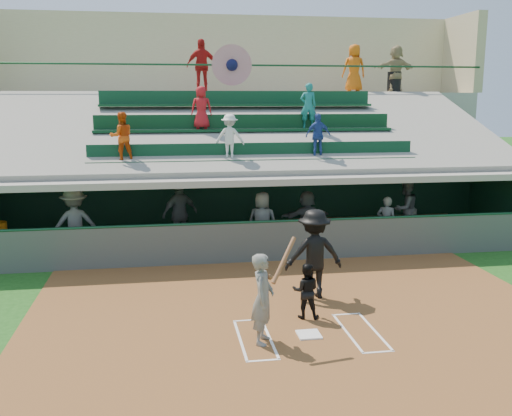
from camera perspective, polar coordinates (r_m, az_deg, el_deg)
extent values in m
plane|color=#1A4C15|center=(11.02, 5.30, -12.65)|extent=(100.00, 100.00, 0.00)
cube|color=brown|center=(11.46, 4.67, -11.62)|extent=(11.00, 9.00, 0.02)
cube|color=white|center=(11.01, 5.30, -12.48)|extent=(0.43, 0.43, 0.03)
cube|color=white|center=(10.86, 1.36, -12.84)|extent=(0.05, 1.80, 0.01)
cube|color=white|center=(11.21, 9.10, -12.19)|extent=(0.05, 1.80, 0.01)
cube|color=silver|center=(10.78, -1.59, -13.02)|extent=(0.05, 1.80, 0.01)
cube|color=white|center=(11.38, 11.79, -11.92)|extent=(0.05, 1.80, 0.01)
cube|color=white|center=(11.64, -0.81, -11.16)|extent=(0.60, 0.05, 0.01)
cube|color=white|center=(12.08, 9.02, -10.44)|extent=(0.60, 0.05, 0.01)
cube|color=white|center=(10.01, 0.73, -15.00)|extent=(0.60, 0.05, 0.01)
cube|color=silver|center=(10.53, 12.13, -13.90)|extent=(0.60, 0.05, 0.01)
cube|color=gray|center=(17.28, -0.25, -3.72)|extent=(16.00, 3.50, 0.04)
cube|color=#98978A|center=(23.50, -2.80, 5.83)|extent=(20.00, 3.00, 4.60)
cube|color=#4D524D|center=(15.48, 0.75, -3.45)|extent=(16.00, 0.06, 1.10)
cylinder|color=#154128|center=(15.35, 0.75, -1.39)|extent=(16.00, 0.08, 0.08)
cube|color=black|center=(18.74, -1.08, 0.82)|extent=(16.00, 0.25, 2.20)
cube|color=#10311E|center=(19.89, 23.17, 0.52)|extent=(0.25, 3.50, 2.20)
cube|color=gray|center=(16.86, -0.26, 3.46)|extent=(16.40, 3.90, 0.18)
cube|color=gray|center=(20.44, -1.76, 1.81)|extent=(16.40, 3.50, 2.30)
cube|color=gray|center=(21.92, -2.34, 5.46)|extent=(16.40, 0.30, 4.60)
cube|color=gray|center=(18.57, -1.15, 8.03)|extent=(16.40, 6.51, 2.37)
cube|color=#0C381D|center=(16.27, 0.04, 4.78)|extent=(9.40, 0.42, 0.08)
cube|color=#0B331F|center=(16.44, -0.07, 5.76)|extent=(9.40, 0.06, 0.45)
cube|color=#0B3219|center=(18.08, -0.92, 7.79)|extent=(9.40, 0.42, 0.08)
cube|color=#0B3318|center=(18.26, -1.02, 8.64)|extent=(9.40, 0.06, 0.45)
cube|color=#0C361A|center=(19.93, -1.72, 10.24)|extent=(9.40, 0.42, 0.08)
cube|color=#0D3A20|center=(20.13, -1.80, 10.99)|extent=(9.40, 0.06, 0.45)
imported|color=#C5440B|center=(16.14, -13.29, 6.97)|extent=(0.75, 0.65, 1.34)
imported|color=silver|center=(16.21, -2.65, 7.13)|extent=(0.90, 0.64, 1.26)
imported|color=navy|center=(16.69, 6.23, 7.22)|extent=(0.78, 0.39, 1.28)
imported|color=#A71319|center=(18.01, -5.48, 9.96)|extent=(0.66, 0.45, 1.32)
imported|color=#186F6D|center=(18.54, 5.24, 10.15)|extent=(0.55, 0.40, 1.42)
cylinder|color=#123A1E|center=(21.95, -2.44, 14.09)|extent=(20.00, 0.07, 0.07)
cylinder|color=#AC1825|center=(21.93, -2.43, 14.10)|extent=(1.50, 0.06, 1.50)
sphere|color=#0D1037|center=(21.90, -2.42, 14.10)|extent=(0.44, 0.44, 0.44)
cube|color=tan|center=(24.96, -3.28, 15.09)|extent=(20.00, 0.40, 3.20)
cube|color=tan|center=(26.50, 19.87, 14.24)|extent=(0.40, 3.00, 3.20)
imported|color=#5F625C|center=(10.38, 0.68, -9.04)|extent=(0.58, 0.71, 1.67)
cylinder|color=brown|center=(10.07, 2.81, -5.23)|extent=(0.56, 0.54, 0.75)
sphere|color=brown|center=(10.27, 1.41, -6.93)|extent=(0.10, 0.10, 0.10)
imported|color=black|center=(11.62, 5.01, -8.25)|extent=(0.64, 0.55, 1.14)
imported|color=black|center=(12.69, 5.82, -4.57)|extent=(1.29, 0.75, 1.99)
cube|color=brown|center=(18.50, 0.00, -2.01)|extent=(13.64, 1.44, 0.41)
cube|color=silver|center=(16.94, -23.91, -3.75)|extent=(0.81, 0.64, 0.67)
imported|color=#5D605B|center=(16.30, -17.67, -1.50)|extent=(1.41, 1.00, 1.98)
imported|color=#585B56|center=(17.06, -7.62, -0.56)|extent=(1.24, 0.97, 1.96)
imported|color=#5A5C57|center=(16.22, 0.64, -1.44)|extent=(1.00, 0.82, 1.75)
imported|color=#50534E|center=(17.09, 5.09, -1.01)|extent=(1.60, 0.72, 1.66)
imported|color=#5A5D58|center=(17.09, 12.90, -1.43)|extent=(0.68, 0.61, 1.55)
imported|color=#575954|center=(18.55, 14.71, -0.07)|extent=(1.11, 1.01, 1.85)
cylinder|color=black|center=(24.09, 13.65, 12.12)|extent=(0.55, 0.55, 0.82)
imported|color=#AB1513|center=(22.34, -5.42, 13.98)|extent=(1.17, 0.51, 1.98)
imported|color=#CC570C|center=(23.58, 9.77, 13.59)|extent=(0.96, 0.66, 1.88)
imported|color=tan|center=(24.04, 13.79, 13.35)|extent=(1.77, 0.75, 1.85)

